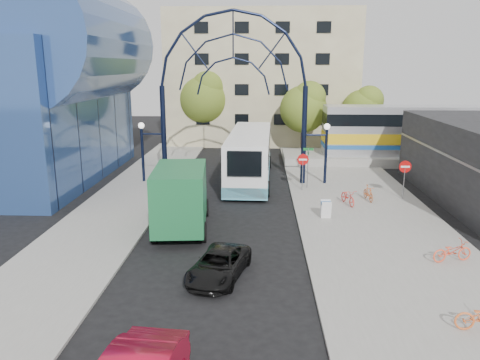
{
  "coord_description": "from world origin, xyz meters",
  "views": [
    {
      "loc": [
        1.9,
        -19.01,
        8.38
      ],
      "look_at": [
        0.82,
        6.0,
        2.23
      ],
      "focal_mm": 35.0,
      "sensor_mm": 36.0,
      "label": 1
    }
  ],
  "objects_px": {
    "tree_north_a": "(305,106)",
    "bike_near_a": "(348,197)",
    "tree_north_c": "(364,108)",
    "bike_near_b": "(368,193)",
    "black_suv": "(219,265)",
    "sandwich_board": "(326,207)",
    "bike_far_a": "(452,251)",
    "tree_north_b": "(205,96)",
    "do_not_enter_sign": "(405,170)",
    "green_truck": "(182,197)",
    "train_car": "(470,131)",
    "gateway_arch": "(233,63)",
    "stop_sign": "(303,163)",
    "city_bus": "(250,155)",
    "street_name_sign": "(308,159)"
  },
  "relations": [
    {
      "from": "street_name_sign",
      "to": "bike_near_b",
      "type": "xyz_separation_m",
      "value": [
        3.52,
        -3.04,
        -1.53
      ]
    },
    {
      "from": "green_truck",
      "to": "bike_near_b",
      "type": "relative_size",
      "value": 4.38
    },
    {
      "from": "stop_sign",
      "to": "bike_near_b",
      "type": "distance_m",
      "value": 4.82
    },
    {
      "from": "sandwich_board",
      "to": "tree_north_c",
      "type": "xyz_separation_m",
      "value": [
        6.52,
        21.95,
        3.53
      ]
    },
    {
      "from": "tree_north_a",
      "to": "bike_near_a",
      "type": "bearing_deg",
      "value": -86.14
    },
    {
      "from": "city_bus",
      "to": "tree_north_a",
      "type": "bearing_deg",
      "value": 66.56
    },
    {
      "from": "street_name_sign",
      "to": "bike_near_a",
      "type": "relative_size",
      "value": 1.53
    },
    {
      "from": "sandwich_board",
      "to": "tree_north_c",
      "type": "bearing_deg",
      "value": 73.45
    },
    {
      "from": "tree_north_c",
      "to": "bike_far_a",
      "type": "relative_size",
      "value": 3.59
    },
    {
      "from": "tree_north_a",
      "to": "bike_near_a",
      "type": "distance_m",
      "value": 17.79
    },
    {
      "from": "do_not_enter_sign",
      "to": "bike_far_a",
      "type": "height_order",
      "value": "do_not_enter_sign"
    },
    {
      "from": "bike_near_b",
      "to": "tree_north_b",
      "type": "bearing_deg",
      "value": 113.72
    },
    {
      "from": "train_car",
      "to": "bike_far_a",
      "type": "xyz_separation_m",
      "value": [
        -9.76,
        -21.79,
        -2.3
      ]
    },
    {
      "from": "bike_far_a",
      "to": "stop_sign",
      "type": "bearing_deg",
      "value": 10.5
    },
    {
      "from": "tree_north_b",
      "to": "bike_near_b",
      "type": "distance_m",
      "value": 24.4
    },
    {
      "from": "stop_sign",
      "to": "bike_far_a",
      "type": "height_order",
      "value": "stop_sign"
    },
    {
      "from": "tree_north_b",
      "to": "tree_north_c",
      "type": "bearing_deg",
      "value": -7.12
    },
    {
      "from": "street_name_sign",
      "to": "tree_north_c",
      "type": "relative_size",
      "value": 0.43
    },
    {
      "from": "bike_near_a",
      "to": "bike_near_b",
      "type": "distance_m",
      "value": 1.71
    },
    {
      "from": "green_truck",
      "to": "black_suv",
      "type": "height_order",
      "value": "green_truck"
    },
    {
      "from": "tree_north_c",
      "to": "black_suv",
      "type": "bearing_deg",
      "value": -111.86
    },
    {
      "from": "tree_north_b",
      "to": "tree_north_c",
      "type": "xyz_separation_m",
      "value": [
        16.0,
        -2.0,
        -0.99
      ]
    },
    {
      "from": "bike_near_b",
      "to": "street_name_sign",
      "type": "bearing_deg",
      "value": 131.22
    },
    {
      "from": "tree_north_a",
      "to": "tree_north_c",
      "type": "height_order",
      "value": "tree_north_a"
    },
    {
      "from": "train_car",
      "to": "bike_far_a",
      "type": "bearing_deg",
      "value": -114.12
    },
    {
      "from": "do_not_enter_sign",
      "to": "gateway_arch",
      "type": "bearing_deg",
      "value": 160.01
    },
    {
      "from": "do_not_enter_sign",
      "to": "black_suv",
      "type": "relative_size",
      "value": 0.62
    },
    {
      "from": "stop_sign",
      "to": "green_truck",
      "type": "bearing_deg",
      "value": -132.41
    },
    {
      "from": "stop_sign",
      "to": "city_bus",
      "type": "bearing_deg",
      "value": 137.62
    },
    {
      "from": "stop_sign",
      "to": "bike_near_b",
      "type": "bearing_deg",
      "value": -31.82
    },
    {
      "from": "gateway_arch",
      "to": "bike_far_a",
      "type": "relative_size",
      "value": 7.53
    },
    {
      "from": "do_not_enter_sign",
      "to": "bike_far_a",
      "type": "bearing_deg",
      "value": -94.43
    },
    {
      "from": "tree_north_a",
      "to": "tree_north_c",
      "type": "bearing_deg",
      "value": 18.44
    },
    {
      "from": "do_not_enter_sign",
      "to": "tree_north_b",
      "type": "xyz_separation_m",
      "value": [
        -14.88,
        19.93,
        3.29
      ]
    },
    {
      "from": "gateway_arch",
      "to": "bike_near_a",
      "type": "height_order",
      "value": "gateway_arch"
    },
    {
      "from": "gateway_arch",
      "to": "stop_sign",
      "type": "height_order",
      "value": "gateway_arch"
    },
    {
      "from": "do_not_enter_sign",
      "to": "bike_near_a",
      "type": "relative_size",
      "value": 1.36
    },
    {
      "from": "gateway_arch",
      "to": "do_not_enter_sign",
      "type": "distance_m",
      "value": 13.43
    },
    {
      "from": "black_suv",
      "to": "sandwich_board",
      "type": "bearing_deg",
      "value": 68.32
    },
    {
      "from": "bike_near_a",
      "to": "stop_sign",
      "type": "bearing_deg",
      "value": 112.58
    },
    {
      "from": "stop_sign",
      "to": "bike_near_a",
      "type": "relative_size",
      "value": 1.37
    },
    {
      "from": "do_not_enter_sign",
      "to": "sandwich_board",
      "type": "relative_size",
      "value": 2.51
    },
    {
      "from": "green_truck",
      "to": "black_suv",
      "type": "bearing_deg",
      "value": -72.38
    },
    {
      "from": "train_car",
      "to": "bike_far_a",
      "type": "height_order",
      "value": "train_car"
    },
    {
      "from": "city_bus",
      "to": "black_suv",
      "type": "bearing_deg",
      "value": -91.28
    },
    {
      "from": "train_car",
      "to": "bike_near_b",
      "type": "height_order",
      "value": "train_car"
    },
    {
      "from": "tree_north_c",
      "to": "bike_near_b",
      "type": "relative_size",
      "value": 4.09
    },
    {
      "from": "train_car",
      "to": "bike_near_b",
      "type": "xyz_separation_m",
      "value": [
        -11.28,
        -12.44,
        -2.3
      ]
    },
    {
      "from": "city_bus",
      "to": "sandwich_board",
      "type": "bearing_deg",
      "value": -62.92
    },
    {
      "from": "stop_sign",
      "to": "tree_north_b",
      "type": "distance_m",
      "value": 20.18
    }
  ]
}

